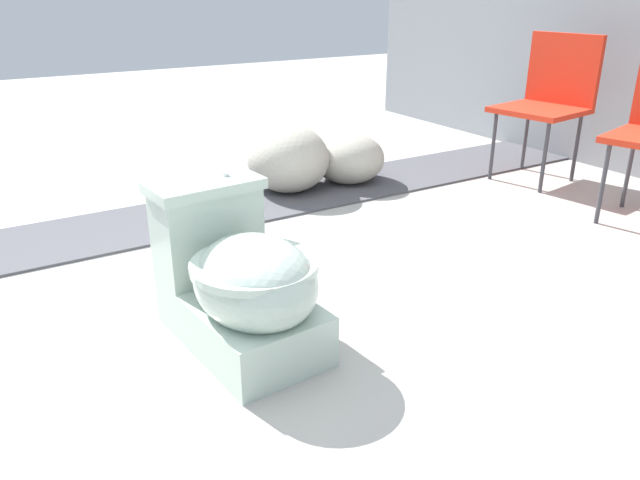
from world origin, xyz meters
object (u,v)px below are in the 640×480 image
at_px(toilet, 240,282).
at_px(folding_chair_left, 551,92).
at_px(boulder_far, 288,158).
at_px(boulder_near, 348,158).

xyz_separation_m(toilet, folding_chair_left, (-0.78, 2.35, 0.29)).
distance_m(toilet, boulder_far, 1.63).
bearing_deg(folding_chair_left, boulder_near, -34.85).
bearing_deg(toilet, folding_chair_left, 103.98).
bearing_deg(toilet, boulder_far, 141.55).
height_order(toilet, boulder_far, toilet).
distance_m(boulder_near, boulder_far, 0.38).
bearing_deg(toilet, boulder_near, 130.95).
bearing_deg(folding_chair_left, boulder_far, -30.15).
distance_m(toilet, folding_chair_left, 2.50).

